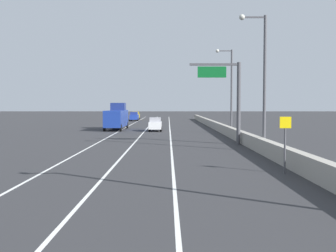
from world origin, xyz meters
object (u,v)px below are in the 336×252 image
Objects in this scene: lamp_post_right_second at (263,74)px; overhead_sign_gantry at (232,93)px; lamp_post_right_third at (231,86)px; car_white_0 at (156,124)px; car_blue_2 at (135,116)px; speed_advisory_sign at (286,140)px; car_yellow_1 at (137,116)px; box_truck at (118,117)px.

overhead_sign_gantry is at bearing 104.92° from lamp_post_right_second.
lamp_post_right_third is 11.79m from car_white_0.
lamp_post_right_third is 43.50m from car_blue_2.
car_yellow_1 is at bearing 100.31° from speed_advisory_sign.
car_blue_2 is (0.21, -7.06, 0.02)m from car_yellow_1.
speed_advisory_sign is (0.44, -15.79, -2.96)m from overhead_sign_gantry.
box_truck is at bearing 151.80° from lamp_post_right_third.
car_white_0 is at bearing -81.87° from car_yellow_1.
lamp_post_right_second reaches higher than car_blue_2.
car_yellow_1 is 39.31m from box_truck.
speed_advisory_sign reaches higher than car_blue_2.
lamp_post_right_third is 2.21× the size of car_yellow_1.
car_blue_2 is (-14.84, 59.74, -5.03)m from lamp_post_right_second.
car_blue_2 is 32.26m from box_truck.
car_yellow_1 is (-14.00, 76.95, -0.78)m from speed_advisory_sign.
box_truck is at bearing -89.77° from car_blue_2.
speed_advisory_sign is 0.28× the size of lamp_post_right_third.
lamp_post_right_second is 61.76m from car_blue_2.
car_blue_2 is (-13.79, 69.90, -0.75)m from speed_advisory_sign.
box_truck is at bearing 109.94° from speed_advisory_sign.
lamp_post_right_second is 19.35m from lamp_post_right_third.
speed_advisory_sign reaches higher than car_yellow_1.
lamp_post_right_third is at bearing 88.58° from lamp_post_right_second.
overhead_sign_gantry reaches higher than speed_advisory_sign.
car_white_0 is 6.67m from box_truck.
box_truck is at bearing 150.25° from car_white_0.
overhead_sign_gantry is at bearing 91.61° from speed_advisory_sign.
box_truck is (0.13, -32.25, 0.78)m from car_blue_2.
car_blue_2 is at bearing 110.77° from lamp_post_right_third.
car_blue_2 reaches higher than car_yellow_1.
speed_advisory_sign is at bearing -70.06° from box_truck.
speed_advisory_sign is 40.05m from box_truck.
car_yellow_1 is at bearing 91.72° from car_blue_2.
lamp_post_right_second is at bearing -77.30° from car_yellow_1.
lamp_post_right_third is 17.76m from box_truck.
speed_advisory_sign is 0.34× the size of box_truck.
lamp_post_right_second is at bearing 84.05° from speed_advisory_sign.
lamp_post_right_third is (1.98, 13.71, 1.31)m from overhead_sign_gantry.
overhead_sign_gantry is 62.76m from car_yellow_1.
lamp_post_right_third is at bearing 81.78° from overhead_sign_gantry.
box_truck is at bearing 121.15° from overhead_sign_gantry.
speed_advisory_sign is 29.85m from lamp_post_right_third.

